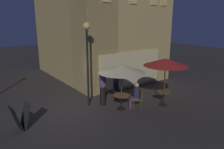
{
  "coord_description": "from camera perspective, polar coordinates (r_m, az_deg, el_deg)",
  "views": [
    {
      "loc": [
        -3.86,
        -8.74,
        4.15
      ],
      "look_at": [
        2.1,
        -0.47,
        1.55
      ],
      "focal_mm": 33.65,
      "sensor_mm": 36.0,
      "label": 1
    }
  ],
  "objects": [
    {
      "name": "ground_plane",
      "position": [
        10.42,
        -11.07,
        -9.44
      ],
      "size": [
        60.0,
        60.0,
        0.0
      ],
      "primitive_type": "plane",
      "color": "#34302C"
    },
    {
      "name": "cafe_building",
      "position": [
        14.75,
        -5.37,
        12.8
      ],
      "size": [
        6.73,
        8.96,
        7.56
      ],
      "color": "tan",
      "rests_on": "ground"
    },
    {
      "name": "street_lamp_near_corner",
      "position": [
        10.1,
        -6.78,
        7.49
      ],
      "size": [
        0.35,
        0.35,
        4.11
      ],
      "color": "black",
      "rests_on": "ground"
    },
    {
      "name": "menu_sandwich_board",
      "position": [
        9.06,
        -23.56,
        -10.54
      ],
      "size": [
        0.76,
        0.65,
        1.02
      ],
      "rotation": [
        0.0,
        0.0,
        0.16
      ],
      "color": "black",
      "rests_on": "ground"
    },
    {
      "name": "cafe_table_0",
      "position": [
        10.16,
        2.56,
        -6.53
      ],
      "size": [
        0.79,
        0.79,
        0.71
      ],
      "color": "black",
      "rests_on": "ground"
    },
    {
      "name": "cafe_table_1",
      "position": [
        10.93,
        13.83,
        -5.61
      ],
      "size": [
        0.65,
        0.65,
        0.73
      ],
      "color": "black",
      "rests_on": "ground"
    },
    {
      "name": "patio_umbrella_0",
      "position": [
        9.74,
        2.65,
        1.56
      ],
      "size": [
        2.18,
        2.18,
        2.2
      ],
      "color": "black",
      "rests_on": "ground"
    },
    {
      "name": "patio_umbrella_1",
      "position": [
        10.48,
        14.38,
        3.22
      ],
      "size": [
        2.15,
        2.15,
        2.41
      ],
      "color": "black",
      "rests_on": "ground"
    },
    {
      "name": "cafe_chair_0",
      "position": [
        10.33,
        7.21,
        -6.08
      ],
      "size": [
        0.59,
        0.59,
        0.96
      ],
      "rotation": [
        0.0,
        0.0,
        2.66
      ],
      "color": "brown",
      "rests_on": "ground"
    },
    {
      "name": "patron_seated_0",
      "position": [
        10.24,
        6.39,
        -5.33
      ],
      "size": [
        0.51,
        0.44,
        1.29
      ],
      "rotation": [
        0.0,
        0.0,
        2.66
      ],
      "color": "#603660",
      "rests_on": "ground"
    },
    {
      "name": "patron_standing_1",
      "position": [
        10.55,
        -2.55,
        -3.49
      ],
      "size": [
        0.36,
        0.36,
        1.84
      ],
      "rotation": [
        0.0,
        0.0,
        1.05
      ],
      "color": "black",
      "rests_on": "ground"
    },
    {
      "name": "patron_standing_2",
      "position": [
        11.44,
        1.06,
        -2.49
      ],
      "size": [
        0.33,
        0.33,
        1.67
      ],
      "rotation": [
        0.0,
        0.0,
        4.31
      ],
      "color": "black",
      "rests_on": "ground"
    }
  ]
}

